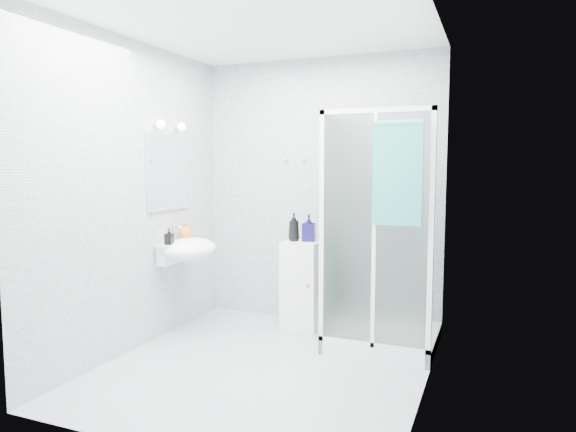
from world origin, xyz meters
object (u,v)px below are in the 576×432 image
at_px(storage_cabinet, 303,284).
at_px(soap_dispenser_orange, 185,230).
at_px(hand_towel, 398,171).
at_px(shampoo_bottle_b, 309,228).
at_px(wall_basin, 187,249).
at_px(shower_enclosure, 373,296).
at_px(soap_dispenser_black, 169,237).
at_px(shampoo_bottle_a, 294,227).

height_order(storage_cabinet, soap_dispenser_orange, soap_dispenser_orange).
xyz_separation_m(hand_towel, shampoo_bottle_b, (-0.95, 0.69, -0.55)).
xyz_separation_m(wall_basin, soap_dispenser_orange, (-0.11, 0.14, 0.15)).
bearing_deg(shower_enclosure, soap_dispenser_black, -163.69).
distance_m(hand_towel, shampoo_bottle_b, 1.30).
bearing_deg(soap_dispenser_black, hand_towel, 2.95).
bearing_deg(shower_enclosure, hand_towel, -57.04).
height_order(shower_enclosure, soap_dispenser_orange, shower_enclosure).
height_order(hand_towel, soap_dispenser_orange, hand_towel).
relative_size(shower_enclosure, shampoo_bottle_a, 7.34).
relative_size(shampoo_bottle_a, soap_dispenser_black, 1.89).
bearing_deg(shampoo_bottle_b, wall_basin, -147.71).
height_order(wall_basin, shampoo_bottle_b, shampoo_bottle_b).
bearing_deg(soap_dispenser_black, wall_basin, 70.80).
distance_m(shower_enclosure, soap_dispenser_black, 1.86).
xyz_separation_m(shower_enclosure, shampoo_bottle_a, (-0.83, 0.24, 0.53)).
height_order(shower_enclosure, hand_towel, shower_enclosure).
distance_m(shower_enclosure, shampoo_bottle_b, 0.91).
height_order(shower_enclosure, wall_basin, shower_enclosure).
bearing_deg(soap_dispenser_orange, wall_basin, -51.71).
bearing_deg(hand_towel, shampoo_bottle_b, 143.92).
height_order(wall_basin, storage_cabinet, wall_basin).
bearing_deg(shampoo_bottle_b, storage_cabinet, -152.33).
xyz_separation_m(wall_basin, storage_cabinet, (0.91, 0.58, -0.38)).
xyz_separation_m(shampoo_bottle_b, soap_dispenser_black, (-1.03, -0.80, -0.03)).
bearing_deg(storage_cabinet, hand_towel, -32.93).
height_order(shower_enclosure, shampoo_bottle_a, shower_enclosure).
bearing_deg(shampoo_bottle_a, storage_cabinet, 15.72).
distance_m(wall_basin, hand_towel, 2.05).
xyz_separation_m(storage_cabinet, shampoo_bottle_a, (-0.08, -0.02, 0.56)).
height_order(wall_basin, hand_towel, hand_towel).
bearing_deg(soap_dispenser_orange, hand_towel, -6.34).
height_order(shampoo_bottle_a, soap_dispenser_orange, shampoo_bottle_a).
bearing_deg(shampoo_bottle_a, wall_basin, -146.04).
bearing_deg(hand_towel, shampoo_bottle_a, 149.33).
height_order(soap_dispenser_orange, soap_dispenser_black, soap_dispenser_orange).
distance_m(storage_cabinet, hand_towel, 1.63).
relative_size(shower_enclosure, storage_cabinet, 2.38).
xyz_separation_m(shampoo_bottle_b, soap_dispenser_orange, (-1.07, -0.47, -0.02)).
bearing_deg(shampoo_bottle_a, hand_towel, -30.67).
bearing_deg(shampoo_bottle_b, shampoo_bottle_a, -159.49).
bearing_deg(shampoo_bottle_b, soap_dispenser_black, -142.26).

